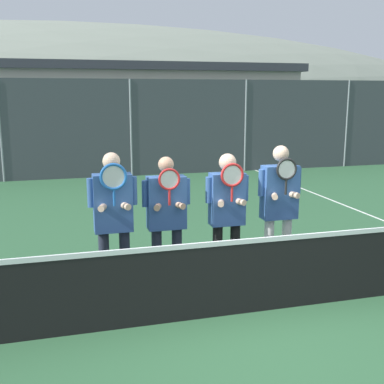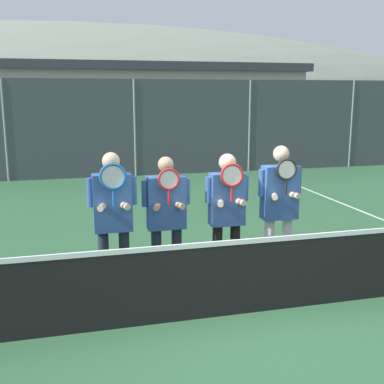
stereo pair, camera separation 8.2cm
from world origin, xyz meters
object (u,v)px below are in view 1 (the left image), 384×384
car_right_of_center (345,133)px  player_center_right (227,209)px  player_center_left (167,214)px  car_left_of_center (106,138)px  car_center (232,134)px  player_rightmost (279,203)px  player_leftmost (113,214)px

car_right_of_center → player_center_right: bearing=-128.1°
player_center_left → car_left_of_center: car_left_of_center is taller
car_left_of_center → car_right_of_center: (9.83, -0.02, -0.05)m
car_left_of_center → car_center: bearing=0.7°
player_center_left → player_rightmost: 1.51m
car_left_of_center → car_center: (4.88, 0.06, 0.02)m
player_center_left → player_rightmost: size_ratio=0.94×
player_leftmost → player_center_right: player_leftmost is taller
car_right_of_center → player_center_left: bearing=-130.5°
player_rightmost → player_center_left: bearing=176.7°
car_center → car_right_of_center: car_center is taller
player_center_right → car_center: car_center is taller
player_center_right → player_rightmost: player_rightmost is taller
player_leftmost → car_center: player_leftmost is taller
player_leftmost → car_right_of_center: size_ratio=0.40×
player_center_left → car_center: car_center is taller
player_center_left → car_left_of_center: 11.98m
player_center_left → car_left_of_center: bearing=88.2°
player_center_right → car_left_of_center: size_ratio=0.40×
car_center → car_left_of_center: bearing=-179.3°
player_center_right → player_leftmost: bearing=-178.9°
car_left_of_center → player_center_left: bearing=-91.8°
player_leftmost → player_center_right: 1.46m
player_center_right → player_rightmost: 0.72m
player_center_left → car_left_of_center: (0.38, 11.98, -0.13)m
car_left_of_center → player_rightmost: bearing=-84.7°
player_leftmost → car_left_of_center: size_ratio=0.42×
player_center_left → player_rightmost: player_rightmost is taller
player_rightmost → player_center_right: bearing=177.8°
player_center_left → player_rightmost: bearing=-3.3°
car_center → car_right_of_center: size_ratio=0.88×
player_leftmost → player_rightmost: (2.18, 0.00, 0.01)m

